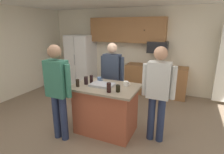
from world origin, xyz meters
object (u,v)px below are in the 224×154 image
object	(u,v)px
mug_ceramic_white	(99,80)
tumbler_amber	(118,89)
person_guest_right	(112,74)
glass_pilsner	(78,83)
microwave_over_range	(158,47)
kitchen_island	(106,109)
glass_short_whisky	(109,88)
person_guest_by_door	(158,89)
person_host_foreground	(57,87)
mug_blue_stoneware	(126,84)
glass_dark_ale	(91,79)
glass_stout_tall	(86,80)
serving_tray	(102,85)
refrigerator	(81,61)

from	to	relation	value
mug_ceramic_white	tumbler_amber	size ratio (longest dim) A/B	1.03
person_guest_right	tumbler_amber	xyz separation A→B (m)	(0.53, -0.95, 0.04)
glass_pilsner	microwave_over_range	bearing A→B (deg)	70.27
kitchen_island	glass_short_whisky	size ratio (longest dim) A/B	7.40
glass_short_whisky	person_guest_right	bearing A→B (deg)	110.91
person_guest_by_door	tumbler_amber	size ratio (longest dim) A/B	14.17
person_host_foreground	mug_ceramic_white	bearing A→B (deg)	19.53
mug_blue_stoneware	tumbler_amber	bearing A→B (deg)	-92.40
microwave_over_range	mug_ceramic_white	xyz separation A→B (m)	(-0.73, -2.27, -0.45)
tumbler_amber	glass_dark_ale	distance (m)	0.73
kitchen_island	mug_blue_stoneware	size ratio (longest dim) A/B	9.24
person_guest_right	glass_short_whisky	size ratio (longest dim) A/B	10.12
mug_ceramic_white	glass_pilsner	xyz separation A→B (m)	(-0.24, -0.42, 0.02)
glass_stout_tall	glass_dark_ale	distance (m)	0.13
glass_dark_ale	person_guest_by_door	bearing A→B (deg)	1.30
tumbler_amber	kitchen_island	bearing A→B (deg)	149.87
person_host_foreground	mug_ceramic_white	xyz separation A→B (m)	(0.43, 0.75, -0.02)
kitchen_island	mug_blue_stoneware	distance (m)	0.64
kitchen_island	tumbler_amber	bearing A→B (deg)	-30.13
person_guest_by_door	glass_dark_ale	world-z (taller)	person_guest_by_door
kitchen_island	glass_stout_tall	xyz separation A→B (m)	(-0.39, -0.06, 0.55)
kitchen_island	person_host_foreground	xyz separation A→B (m)	(-0.66, -0.57, 0.54)
glass_pilsner	serving_tray	size ratio (longest dim) A/B	0.32
tumbler_amber	mug_ceramic_white	bearing A→B (deg)	145.88
refrigerator	mug_blue_stoneware	xyz separation A→B (m)	(2.45, -2.17, 0.12)
glass_short_whisky	person_host_foreground	bearing A→B (deg)	-160.66
glass_pilsner	person_guest_by_door	bearing A→B (deg)	13.15
tumbler_amber	serving_tray	bearing A→B (deg)	155.81
glass_short_whisky	serving_tray	size ratio (longest dim) A/B	0.38
refrigerator	microwave_over_range	xyz separation A→B (m)	(2.60, 0.12, 0.57)
glass_short_whisky	glass_stout_tall	size ratio (longest dim) A/B	1.09
microwave_over_range	glass_dark_ale	bearing A→B (deg)	-109.53
tumbler_amber	glass_dark_ale	bearing A→B (deg)	159.03
microwave_over_range	mug_blue_stoneware	size ratio (longest dim) A/B	4.19
glass_stout_tall	glass_dark_ale	world-z (taller)	glass_dark_ale
refrigerator	tumbler_amber	distance (m)	3.51
glass_short_whisky	serving_tray	xyz separation A→B (m)	(-0.26, 0.25, -0.06)
mug_ceramic_white	mug_blue_stoneware	xyz separation A→B (m)	(0.57, -0.02, -0.00)
person_guest_by_door	tumbler_amber	bearing A→B (deg)	19.00
person_host_foreground	person_guest_right	world-z (taller)	person_host_foreground
glass_short_whisky	glass_pilsner	xyz separation A→B (m)	(-0.66, 0.03, -0.01)
person_guest_right	serving_tray	xyz separation A→B (m)	(0.13, -0.77, -0.00)
glass_pilsner	mug_ceramic_white	bearing A→B (deg)	60.63
person_guest_right	glass_stout_tall	size ratio (longest dim) A/B	11.01
person_guest_right	glass_dark_ale	xyz separation A→B (m)	(-0.15, -0.69, 0.05)
glass_short_whisky	tumbler_amber	size ratio (longest dim) A/B	1.37
refrigerator	person_guest_by_door	world-z (taller)	refrigerator
refrigerator	glass_short_whisky	bearing A→B (deg)	-48.70
person_host_foreground	glass_stout_tall	size ratio (longest dim) A/B	11.42
microwave_over_range	person_host_foreground	bearing A→B (deg)	-110.94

